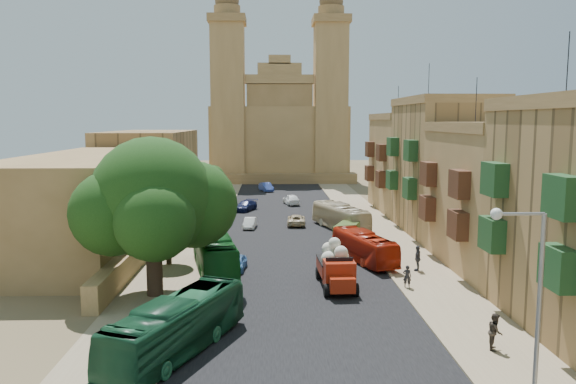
{
  "coord_description": "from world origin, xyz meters",
  "views": [
    {
      "loc": [
        -1.94,
        -32.07,
        11.41
      ],
      "look_at": [
        0.0,
        26.0,
        4.0
      ],
      "focal_mm": 35.0,
      "sensor_mm": 36.0,
      "label": 1
    }
  ],
  "objects": [
    {
      "name": "olive_pickup",
      "position": [
        5.4,
        20.0,
        0.82
      ],
      "size": [
        3.12,
        4.43,
        1.68
      ],
      "color": "#3E5520",
      "rests_on": "ground"
    },
    {
      "name": "townhouse_c",
      "position": [
        15.95,
        25.0,
        6.91
      ],
      "size": [
        9.0,
        14.0,
        17.4
      ],
      "color": "#9D7747",
      "rests_on": "ground"
    },
    {
      "name": "pedestrian_b",
      "position": [
        9.34,
        -5.48,
        0.93
      ],
      "size": [
        0.98,
        1.09,
        1.86
      ],
      "primitive_type": "imported",
      "rotation": [
        0.0,
        0.0,
        1.2
      ],
      "color": "#342C25",
      "rests_on": "ground"
    },
    {
      "name": "west_building_mid",
      "position": [
        -18.0,
        44.0,
        5.0
      ],
      "size": [
        10.0,
        22.0,
        10.0
      ],
      "primitive_type": "cube",
      "color": "#9D7747",
      "rests_on": "ground"
    },
    {
      "name": "car_dkblue",
      "position": [
        -5.0,
        38.65,
        0.64
      ],
      "size": [
        3.33,
        4.77,
        1.28
      ],
      "primitive_type": "imported",
      "rotation": [
        0.0,
        0.0,
        -0.39
      ],
      "color": "#0D143F",
      "rests_on": "ground"
    },
    {
      "name": "street_tree_a",
      "position": [
        -10.0,
        12.0,
        3.68
      ],
      "size": [
        3.57,
        3.57,
        5.49
      ],
      "color": "#34241A",
      "rests_on": "ground"
    },
    {
      "name": "sidewalk_east",
      "position": [
        9.5,
        30.0,
        0.01
      ],
      "size": [
        5.0,
        140.0,
        0.01
      ],
      "primitive_type": "cube",
      "color": "#89775A",
      "rests_on": "ground"
    },
    {
      "name": "car_cream",
      "position": [
        1.0,
        28.55,
        0.58
      ],
      "size": [
        2.13,
        4.27,
        1.16
      ],
      "primitive_type": "imported",
      "rotation": [
        0.0,
        0.0,
        3.09
      ],
      "color": "#CCB791",
      "rests_on": "ground"
    },
    {
      "name": "townhouse_b",
      "position": [
        15.95,
        11.0,
        5.66
      ],
      "size": [
        9.0,
        14.0,
        14.9
      ],
      "color": "olive",
      "rests_on": "ground"
    },
    {
      "name": "bus_green_south",
      "position": [
        -6.5,
        -5.45,
        1.4
      ],
      "size": [
        6.16,
        10.18,
        2.81
      ],
      "primitive_type": "imported",
      "rotation": [
        0.0,
        0.0,
        -0.41
      ],
      "color": "#184C2D",
      "rests_on": "ground"
    },
    {
      "name": "street_tree_b",
      "position": [
        -10.0,
        24.0,
        3.37
      ],
      "size": [
        3.28,
        3.28,
        5.04
      ],
      "color": "#34241A",
      "rests_on": "ground"
    },
    {
      "name": "bus_green_north",
      "position": [
        -6.16,
        9.83,
        1.47
      ],
      "size": [
        4.52,
        10.81,
        2.93
      ],
      "primitive_type": "imported",
      "rotation": [
        0.0,
        0.0,
        0.2
      ],
      "color": "#156020",
      "rests_on": "ground"
    },
    {
      "name": "kerb_east",
      "position": [
        7.0,
        30.0,
        0.06
      ],
      "size": [
        0.25,
        140.0,
        0.12
      ],
      "primitive_type": "cube",
      "color": "#89775A",
      "rests_on": "ground"
    },
    {
      "name": "bus_cream_east",
      "position": [
        5.52,
        25.86,
        1.35
      ],
      "size": [
        5.3,
        9.91,
        2.7
      ],
      "primitive_type": "imported",
      "rotation": [
        0.0,
        0.0,
        3.47
      ],
      "color": "#C9B794",
      "rests_on": "ground"
    },
    {
      "name": "car_white_b",
      "position": [
        1.03,
        43.77,
        0.72
      ],
      "size": [
        2.5,
        4.47,
        1.44
      ],
      "primitive_type": "imported",
      "rotation": [
        0.0,
        0.0,
        3.34
      ],
      "color": "white",
      "rests_on": "ground"
    },
    {
      "name": "kerb_west",
      "position": [
        -7.0,
        30.0,
        0.06
      ],
      "size": [
        0.25,
        140.0,
        0.12
      ],
      "primitive_type": "cube",
      "color": "#89775A",
      "rests_on": "ground"
    },
    {
      "name": "church",
      "position": [
        -0.0,
        78.61,
        9.52
      ],
      "size": [
        28.0,
        22.5,
        36.3
      ],
      "color": "olive",
      "rests_on": "ground"
    },
    {
      "name": "ground",
      "position": [
        0.0,
        0.0,
        0.0
      ],
      "size": [
        260.0,
        260.0,
        0.0
      ],
      "primitive_type": "plane",
      "color": "brown"
    },
    {
      "name": "street_tree_c",
      "position": [
        -10.0,
        36.0,
        2.95
      ],
      "size": [
        2.87,
        2.87,
        4.41
      ],
      "color": "#34241A",
      "rests_on": "ground"
    },
    {
      "name": "road_surface",
      "position": [
        0.0,
        30.0,
        0.01
      ],
      "size": [
        14.0,
        140.0,
        0.01
      ],
      "primitive_type": "cube",
      "color": "black",
      "rests_on": "ground"
    },
    {
      "name": "pedestrian_a",
      "position": [
        7.5,
        5.12,
        0.78
      ],
      "size": [
        0.64,
        0.49,
        1.56
      ],
      "primitive_type": "imported",
      "rotation": [
        0.0,
        0.0,
        2.93
      ],
      "color": "black",
      "rests_on": "ground"
    },
    {
      "name": "townhouse_d",
      "position": [
        15.95,
        39.0,
        6.16
      ],
      "size": [
        9.0,
        14.0,
        15.9
      ],
      "color": "olive",
      "rests_on": "ground"
    },
    {
      "name": "bus_red_east",
      "position": [
        5.74,
        12.42,
        1.2
      ],
      "size": [
        4.37,
        8.82,
        2.4
      ],
      "primitive_type": "imported",
      "rotation": [
        0.0,
        0.0,
        3.43
      ],
      "color": "#B0220D",
      "rests_on": "ground"
    },
    {
      "name": "car_white_a",
      "position": [
        -4.04,
        26.99,
        0.55
      ],
      "size": [
        1.47,
        3.44,
        1.1
      ],
      "primitive_type": "imported",
      "rotation": [
        0.0,
        0.0,
        -0.09
      ],
      "color": "white",
      "rests_on": "ground"
    },
    {
      "name": "pedestrian_c",
      "position": [
        9.34,
        9.34,
        0.98
      ],
      "size": [
        0.87,
        1.25,
        1.97
      ],
      "primitive_type": "imported",
      "rotation": [
        0.0,
        0.0,
        4.33
      ],
      "color": "#3A3B40",
      "rests_on": "ground"
    },
    {
      "name": "red_truck",
      "position": [
        2.63,
        5.34,
        1.46
      ],
      "size": [
        2.44,
        5.75,
        3.31
      ],
      "color": "#99200B",
      "rests_on": "ground"
    },
    {
      "name": "streetlamp",
      "position": [
        7.72,
        -12.0,
        5.2
      ],
      "size": [
        2.11,
        0.44,
        8.22
      ],
      "color": "gray",
      "rests_on": "ground"
    },
    {
      "name": "ficus_tree",
      "position": [
        -9.41,
        4.01,
        6.16
      ],
      "size": [
        10.42,
        9.59,
        10.42
      ],
      "color": "#34241A",
      "rests_on": "ground"
    },
    {
      "name": "car_blue_a",
      "position": [
        -4.48,
        10.07,
        0.56
      ],
      "size": [
        1.66,
        3.43,
        1.13
      ],
      "primitive_type": "imported",
      "rotation": [
        0.0,
        0.0,
        -0.1
      ],
      "color": "teal",
      "rests_on": "ground"
    },
    {
      "name": "car_blue_b",
      "position": [
        -2.47,
        58.44,
        0.69
      ],
      "size": [
        2.62,
        4.46,
        1.39
      ],
      "primitive_type": "imported",
      "rotation": [
        0.0,
        0.0,
        0.29
      ],
      "color": "#374FAA",
      "rests_on": "ground"
    },
    {
      "name": "west_wall",
      "position": [
        -12.5,
        20.0,
        0.9
      ],
      "size": [
        1.0,
        40.0,
        1.8
      ],
      "primitive_type": "cube",
      "color": "olive",
      "rests_on": "ground"
    },
    {
      "name": "street_tree_d",
      "position": [
        -10.0,
        48.0,
        3.41
      ],
      "size": [
        3.31,
        3.31,
        5.09
      ],
      "color": "#34241A",
      "rests_on": "ground"
    },
    {
      "name": "sidewalk_west",
      "position": [
        -9.5,
        30.0,
        0.01
      ],
      "size": [
        5.0,
        140.0,
        0.01
      ],
      "primitive_type": "cube",
      "color": "#89775A",
      "rests_on": "ground"
    },
    {
      "name": "west_building_low",
      "position": [
        -18.0,
        18.0,
        4.2
      ],
      "size": [
        10.0,
        28.0,
        8.4
      ],
      "primitive_type": "cube",
      "color": "olive",
      "rests_on": "ground"
    }
  ]
}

